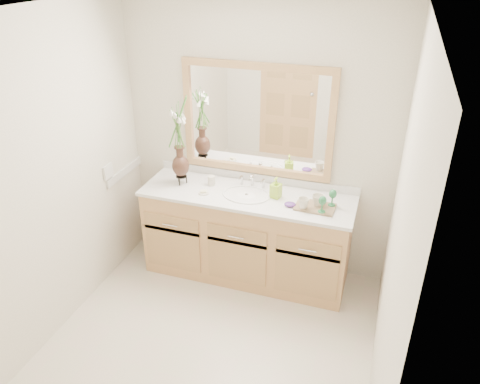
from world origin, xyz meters
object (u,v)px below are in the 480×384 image
(soap_bottle, at_px, (276,189))
(tray, at_px, (315,207))
(flower_vase, at_px, (178,131))
(tumbler, at_px, (212,180))

(soap_bottle, height_order, tray, soap_bottle)
(flower_vase, height_order, tray, flower_vase)
(tumbler, bearing_deg, soap_bottle, -4.27)
(flower_vase, relative_size, soap_bottle, 4.47)
(tumbler, xyz_separation_m, soap_bottle, (0.60, -0.04, 0.04))
(tumbler, relative_size, tray, 0.27)
(soap_bottle, bearing_deg, tumbler, -169.44)
(tumbler, distance_m, tray, 0.96)
(tumbler, height_order, soap_bottle, soap_bottle)
(flower_vase, bearing_deg, soap_bottle, 0.87)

